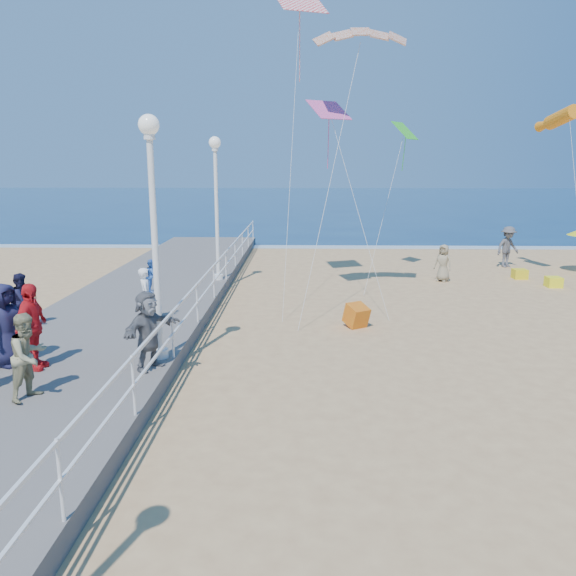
{
  "coord_description": "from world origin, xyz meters",
  "views": [
    {
      "loc": [
        -2.15,
        -12.04,
        4.66
      ],
      "look_at": [
        -2.5,
        2.0,
        1.6
      ],
      "focal_mm": 35.0,
      "sensor_mm": 36.0,
      "label": 1
    }
  ],
  "objects_px": {
    "box_kite": "(356,317)",
    "beach_chair_right": "(520,274)",
    "beach_walker_c": "(443,263)",
    "lamp_post_mid": "(153,214)",
    "spectator_7": "(22,301)",
    "woman_holding_toddler": "(146,295)",
    "spectator_3": "(32,327)",
    "beach_walker_a": "(508,247)",
    "spectator_5": "(148,330)",
    "lamp_post_far": "(216,193)",
    "spectator_1": "(29,356)",
    "beach_chair_left": "(554,282)",
    "toddler_held": "(152,276)"
  },
  "relations": [
    {
      "from": "box_kite",
      "to": "beach_chair_right",
      "type": "relative_size",
      "value": 1.09
    },
    {
      "from": "beach_walker_c",
      "to": "box_kite",
      "type": "relative_size",
      "value": 2.55
    },
    {
      "from": "lamp_post_mid",
      "to": "spectator_7",
      "type": "distance_m",
      "value": 5.45
    },
    {
      "from": "beach_chair_right",
      "to": "woman_holding_toddler",
      "type": "bearing_deg",
      "value": -147.6
    },
    {
      "from": "lamp_post_mid",
      "to": "woman_holding_toddler",
      "type": "bearing_deg",
      "value": 110.53
    },
    {
      "from": "spectator_3",
      "to": "box_kite",
      "type": "xyz_separation_m",
      "value": [
        7.32,
        4.73,
        -1.04
      ]
    },
    {
      "from": "beach_walker_a",
      "to": "spectator_5",
      "type": "bearing_deg",
      "value": -156.89
    },
    {
      "from": "spectator_3",
      "to": "beach_chair_right",
      "type": "bearing_deg",
      "value": -47.46
    },
    {
      "from": "spectator_3",
      "to": "woman_holding_toddler",
      "type": "bearing_deg",
      "value": -17.87
    },
    {
      "from": "spectator_5",
      "to": "beach_walker_a",
      "type": "relative_size",
      "value": 0.89
    },
    {
      "from": "lamp_post_mid",
      "to": "box_kite",
      "type": "distance_m",
      "value": 7.07
    },
    {
      "from": "lamp_post_far",
      "to": "woman_holding_toddler",
      "type": "bearing_deg",
      "value": -100.09
    },
    {
      "from": "lamp_post_mid",
      "to": "beach_walker_a",
      "type": "relative_size",
      "value": 2.78
    },
    {
      "from": "lamp_post_far",
      "to": "spectator_5",
      "type": "relative_size",
      "value": 3.11
    },
    {
      "from": "lamp_post_mid",
      "to": "beach_walker_a",
      "type": "height_order",
      "value": "lamp_post_mid"
    },
    {
      "from": "spectator_5",
      "to": "lamp_post_mid",
      "type": "bearing_deg",
      "value": 24.53
    },
    {
      "from": "beach_walker_a",
      "to": "beach_chair_right",
      "type": "distance_m",
      "value": 2.95
    },
    {
      "from": "spectator_1",
      "to": "beach_chair_left",
      "type": "distance_m",
      "value": 19.26
    },
    {
      "from": "spectator_3",
      "to": "spectator_5",
      "type": "bearing_deg",
      "value": -84.88
    },
    {
      "from": "box_kite",
      "to": "beach_chair_left",
      "type": "xyz_separation_m",
      "value": [
        8.29,
        5.86,
        -0.1
      ]
    },
    {
      "from": "lamp_post_far",
      "to": "beach_chair_left",
      "type": "relative_size",
      "value": 9.67
    },
    {
      "from": "box_kite",
      "to": "beach_chair_right",
      "type": "xyz_separation_m",
      "value": [
        7.6,
        7.53,
        -0.1
      ]
    },
    {
      "from": "beach_walker_a",
      "to": "beach_chair_left",
      "type": "bearing_deg",
      "value": -112.88
    },
    {
      "from": "beach_walker_a",
      "to": "lamp_post_mid",
      "type": "bearing_deg",
      "value": -158.15
    },
    {
      "from": "beach_chair_left",
      "to": "beach_chair_right",
      "type": "height_order",
      "value": "same"
    },
    {
      "from": "lamp_post_mid",
      "to": "beach_walker_a",
      "type": "bearing_deg",
      "value": 48.02
    },
    {
      "from": "lamp_post_far",
      "to": "beach_chair_right",
      "type": "distance_m",
      "value": 13.12
    },
    {
      "from": "beach_chair_left",
      "to": "spectator_3",
      "type": "bearing_deg",
      "value": -145.85
    },
    {
      "from": "beach_chair_left",
      "to": "beach_chair_right",
      "type": "bearing_deg",
      "value": 112.57
    },
    {
      "from": "lamp_post_mid",
      "to": "woman_holding_toddler",
      "type": "distance_m",
      "value": 3.97
    },
    {
      "from": "lamp_post_mid",
      "to": "beach_chair_right",
      "type": "relative_size",
      "value": 9.67
    },
    {
      "from": "lamp_post_far",
      "to": "beach_walker_a",
      "type": "distance_m",
      "value": 14.15
    },
    {
      "from": "lamp_post_far",
      "to": "toddler_held",
      "type": "bearing_deg",
      "value": -98.93
    },
    {
      "from": "spectator_1",
      "to": "beach_walker_c",
      "type": "relative_size",
      "value": 1.07
    },
    {
      "from": "spectator_3",
      "to": "beach_walker_a",
      "type": "bearing_deg",
      "value": -42.41
    },
    {
      "from": "spectator_7",
      "to": "beach_chair_left",
      "type": "relative_size",
      "value": 2.72
    },
    {
      "from": "toddler_held",
      "to": "beach_walker_a",
      "type": "xyz_separation_m",
      "value": [
        13.79,
        11.23,
        -0.75
      ]
    },
    {
      "from": "toddler_held",
      "to": "beach_chair_left",
      "type": "relative_size",
      "value": 1.65
    },
    {
      "from": "spectator_3",
      "to": "beach_walker_c",
      "type": "bearing_deg",
      "value": -41.6
    },
    {
      "from": "beach_walker_c",
      "to": "spectator_5",
      "type": "bearing_deg",
      "value": -88.25
    },
    {
      "from": "beach_walker_c",
      "to": "beach_chair_left",
      "type": "distance_m",
      "value": 4.26
    },
    {
      "from": "woman_holding_toddler",
      "to": "box_kite",
      "type": "height_order",
      "value": "woman_holding_toddler"
    },
    {
      "from": "toddler_held",
      "to": "spectator_1",
      "type": "height_order",
      "value": "toddler_held"
    },
    {
      "from": "box_kite",
      "to": "lamp_post_far",
      "type": "bearing_deg",
      "value": 101.44
    },
    {
      "from": "lamp_post_far",
      "to": "beach_chair_left",
      "type": "distance_m",
      "value": 13.58
    },
    {
      "from": "beach_walker_c",
      "to": "beach_chair_right",
      "type": "bearing_deg",
      "value": 50.36
    },
    {
      "from": "woman_holding_toddler",
      "to": "spectator_7",
      "type": "xyz_separation_m",
      "value": [
        -3.16,
        -0.59,
        -0.03
      ]
    },
    {
      "from": "spectator_7",
      "to": "beach_walker_c",
      "type": "xyz_separation_m",
      "value": [
        13.26,
        8.53,
        -0.38
      ]
    },
    {
      "from": "spectator_1",
      "to": "box_kite",
      "type": "xyz_separation_m",
      "value": [
        6.66,
        6.24,
        -0.92
      ]
    },
    {
      "from": "spectator_5",
      "to": "beach_chair_right",
      "type": "relative_size",
      "value": 3.11
    }
  ]
}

